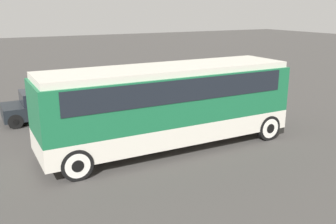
% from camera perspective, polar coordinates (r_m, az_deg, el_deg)
% --- Properties ---
extents(ground_plane, '(120.00, 120.00, 0.00)m').
position_cam_1_polar(ground_plane, '(14.28, 0.00, -5.39)').
color(ground_plane, '#423F3D').
extents(tour_bus, '(9.50, 2.57, 3.10)m').
position_cam_1_polar(tour_bus, '(13.77, 0.35, 1.91)').
color(tour_bus, silver).
rests_on(tour_bus, ground_plane).
extents(parked_car_near, '(4.33, 1.89, 1.41)m').
position_cam_1_polar(parked_car_near, '(18.56, -17.57, 1.10)').
color(parked_car_near, black).
rests_on(parked_car_near, ground_plane).
extents(parked_car_mid, '(4.61, 1.91, 1.35)m').
position_cam_1_polar(parked_car_mid, '(19.66, 0.06, 2.58)').
color(parked_car_mid, maroon).
rests_on(parked_car_mid, ground_plane).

